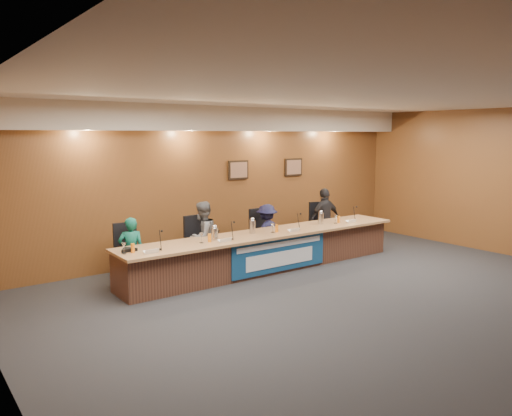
% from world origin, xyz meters
% --- Properties ---
extents(floor, '(10.00, 10.00, 0.00)m').
position_xyz_m(floor, '(0.00, 0.00, 0.00)').
color(floor, black).
rests_on(floor, ground).
extents(ceiling, '(10.00, 8.00, 0.04)m').
position_xyz_m(ceiling, '(0.00, 0.00, 3.20)').
color(ceiling, silver).
rests_on(ceiling, wall_back).
extents(wall_back, '(10.00, 0.04, 3.20)m').
position_xyz_m(wall_back, '(0.00, 4.00, 1.60)').
color(wall_back, brown).
rests_on(wall_back, floor).
extents(wall_left, '(0.04, 8.00, 3.20)m').
position_xyz_m(wall_left, '(-5.00, 0.00, 1.60)').
color(wall_left, brown).
rests_on(wall_left, floor).
extents(soffit, '(10.00, 0.50, 0.50)m').
position_xyz_m(soffit, '(0.00, 3.75, 2.95)').
color(soffit, beige).
rests_on(soffit, wall_back).
extents(dais_body, '(6.00, 0.80, 0.70)m').
position_xyz_m(dais_body, '(0.00, 2.40, 0.35)').
color(dais_body, '#4A2A1E').
rests_on(dais_body, floor).
extents(dais_top, '(6.10, 0.95, 0.05)m').
position_xyz_m(dais_top, '(0.00, 2.35, 0.72)').
color(dais_top, '#986C45').
rests_on(dais_top, dais_body).
extents(banner, '(2.20, 0.02, 0.65)m').
position_xyz_m(banner, '(0.00, 1.99, 0.38)').
color(banner, navy).
rests_on(banner, dais_body).
extents(banner_text_upper, '(2.00, 0.01, 0.10)m').
position_xyz_m(banner_text_upper, '(0.00, 1.97, 0.58)').
color(banner_text_upper, silver).
rests_on(banner_text_upper, banner).
extents(banner_text_lower, '(1.60, 0.01, 0.28)m').
position_xyz_m(banner_text_lower, '(0.00, 1.97, 0.30)').
color(banner_text_lower, silver).
rests_on(banner_text_lower, banner).
extents(wall_photo_left, '(0.52, 0.04, 0.42)m').
position_xyz_m(wall_photo_left, '(0.40, 3.97, 1.85)').
color(wall_photo_left, black).
rests_on(wall_photo_left, wall_back).
extents(wall_photo_right, '(0.52, 0.04, 0.42)m').
position_xyz_m(wall_photo_right, '(2.00, 3.97, 1.85)').
color(wall_photo_right, black).
rests_on(wall_photo_right, wall_back).
extents(panelist_a, '(0.52, 0.43, 1.22)m').
position_xyz_m(panelist_a, '(-2.55, 2.96, 0.61)').
color(panelist_a, '#0D5243').
rests_on(panelist_a, floor).
extents(panelist_b, '(0.82, 0.74, 1.37)m').
position_xyz_m(panelist_b, '(-1.12, 2.96, 0.69)').
color(panelist_b, '#535458').
rests_on(panelist_b, floor).
extents(panelist_c, '(0.82, 0.55, 1.19)m').
position_xyz_m(panelist_c, '(0.43, 2.96, 0.60)').
color(panelist_c, '#131433').
rests_on(panelist_c, floor).
extents(panelist_d, '(0.84, 0.37, 1.42)m').
position_xyz_m(panelist_d, '(2.10, 2.96, 0.71)').
color(panelist_d, black).
rests_on(panelist_d, floor).
extents(office_chair_a, '(0.53, 0.53, 0.08)m').
position_xyz_m(office_chair_a, '(-2.55, 3.06, 0.48)').
color(office_chair_a, black).
rests_on(office_chair_a, floor).
extents(office_chair_b, '(0.52, 0.52, 0.08)m').
position_xyz_m(office_chair_b, '(-1.12, 3.06, 0.48)').
color(office_chair_b, black).
rests_on(office_chair_b, floor).
extents(office_chair_c, '(0.51, 0.51, 0.08)m').
position_xyz_m(office_chair_c, '(0.43, 3.06, 0.48)').
color(office_chair_c, black).
rests_on(office_chair_c, floor).
extents(office_chair_d, '(0.58, 0.58, 0.08)m').
position_xyz_m(office_chair_d, '(2.10, 3.06, 0.48)').
color(office_chair_d, black).
rests_on(office_chair_d, floor).
extents(nameplate_a, '(0.24, 0.08, 0.10)m').
position_xyz_m(nameplate_a, '(-2.56, 2.07, 0.80)').
color(nameplate_a, white).
rests_on(nameplate_a, dais_top).
extents(microphone_a, '(0.07, 0.07, 0.02)m').
position_xyz_m(microphone_a, '(-2.35, 2.23, 0.76)').
color(microphone_a, black).
rests_on(microphone_a, dais_top).
extents(juice_glass_a, '(0.06, 0.06, 0.15)m').
position_xyz_m(juice_glass_a, '(-2.79, 2.30, 0.82)').
color(juice_glass_a, orange).
rests_on(juice_glass_a, dais_top).
extents(water_glass_a, '(0.08, 0.08, 0.18)m').
position_xyz_m(water_glass_a, '(-2.93, 2.30, 0.84)').
color(water_glass_a, silver).
rests_on(water_glass_a, dais_top).
extents(nameplate_b, '(0.24, 0.08, 0.10)m').
position_xyz_m(nameplate_b, '(-1.15, 2.09, 0.80)').
color(nameplate_b, white).
rests_on(nameplate_b, dais_top).
extents(microphone_b, '(0.07, 0.07, 0.02)m').
position_xyz_m(microphone_b, '(-0.95, 2.23, 0.76)').
color(microphone_b, black).
rests_on(microphone_b, dais_top).
extents(juice_glass_b, '(0.06, 0.06, 0.15)m').
position_xyz_m(juice_glass_b, '(-1.38, 2.27, 0.82)').
color(juice_glass_b, orange).
rests_on(juice_glass_b, dais_top).
extents(water_glass_b, '(0.08, 0.08, 0.18)m').
position_xyz_m(water_glass_b, '(-1.54, 2.28, 0.84)').
color(water_glass_b, silver).
rests_on(water_glass_b, dais_top).
extents(nameplate_c, '(0.24, 0.08, 0.10)m').
position_xyz_m(nameplate_c, '(0.44, 2.08, 0.80)').
color(nameplate_c, white).
rests_on(nameplate_c, dais_top).
extents(microphone_c, '(0.07, 0.07, 0.02)m').
position_xyz_m(microphone_c, '(0.62, 2.23, 0.76)').
color(microphone_c, black).
rests_on(microphone_c, dais_top).
extents(juice_glass_c, '(0.06, 0.06, 0.15)m').
position_xyz_m(juice_glass_c, '(0.14, 2.27, 0.82)').
color(juice_glass_c, orange).
rests_on(juice_glass_c, dais_top).
extents(water_glass_c, '(0.08, 0.08, 0.18)m').
position_xyz_m(water_glass_c, '(0.06, 2.29, 0.84)').
color(water_glass_c, silver).
rests_on(water_glass_c, dais_top).
extents(nameplate_d, '(0.24, 0.08, 0.10)m').
position_xyz_m(nameplate_d, '(2.11, 2.13, 0.80)').
color(nameplate_d, white).
rests_on(nameplate_d, dais_top).
extents(microphone_d, '(0.07, 0.07, 0.02)m').
position_xyz_m(microphone_d, '(2.25, 2.24, 0.76)').
color(microphone_d, black).
rests_on(microphone_d, dais_top).
extents(juice_glass_d, '(0.06, 0.06, 0.15)m').
position_xyz_m(juice_glass_d, '(1.85, 2.29, 0.82)').
color(juice_glass_d, orange).
rests_on(juice_glass_d, dais_top).
extents(water_glass_d, '(0.08, 0.08, 0.18)m').
position_xyz_m(water_glass_d, '(1.74, 2.26, 0.84)').
color(water_glass_d, silver).
rests_on(water_glass_d, dais_top).
extents(carafe_left, '(0.12, 0.12, 0.22)m').
position_xyz_m(carafe_left, '(-1.21, 2.37, 0.86)').
color(carafe_left, silver).
rests_on(carafe_left, dais_top).
extents(carafe_mid, '(0.12, 0.12, 0.25)m').
position_xyz_m(carafe_mid, '(-0.31, 2.45, 0.88)').
color(carafe_mid, silver).
rests_on(carafe_mid, dais_top).
extents(carafe_right, '(0.12, 0.12, 0.23)m').
position_xyz_m(carafe_right, '(1.45, 2.41, 0.87)').
color(carafe_right, silver).
rests_on(carafe_right, dais_top).
extents(speakerphone, '(0.32, 0.32, 0.05)m').
position_xyz_m(speakerphone, '(-2.81, 2.45, 0.78)').
color(speakerphone, black).
rests_on(speakerphone, dais_top).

